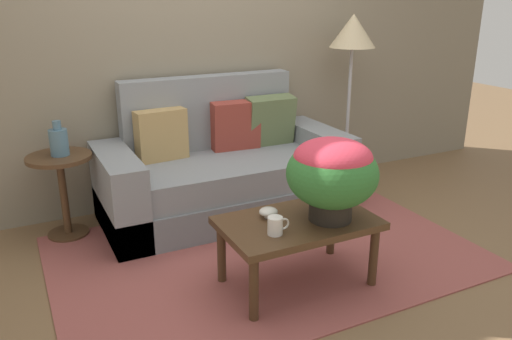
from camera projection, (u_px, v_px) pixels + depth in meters
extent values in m
plane|color=brown|center=(259.00, 248.00, 3.61)|extent=(14.00, 14.00, 0.00)
cube|color=gray|center=(193.00, 20.00, 4.12)|extent=(6.40, 0.12, 2.98)
cube|color=#994C47|center=(265.00, 253.00, 3.53)|extent=(2.78, 1.88, 0.01)
cube|color=slate|center=(227.00, 199.00, 4.12)|extent=(1.93, 0.88, 0.26)
cube|color=gray|center=(227.00, 172.00, 4.03)|extent=(1.44, 0.79, 0.21)
cube|color=gray|center=(208.00, 126.00, 4.26)|extent=(1.44, 0.16, 0.83)
cube|color=gray|center=(119.00, 195.00, 3.71)|extent=(0.25, 0.88, 0.62)
cube|color=gray|center=(316.00, 163.00, 4.42)|extent=(0.25, 0.88, 0.62)
cube|color=#607047|center=(270.00, 121.00, 4.32)|extent=(0.41, 0.22, 0.43)
cube|color=#93382D|center=(236.00, 125.00, 4.20)|extent=(0.41, 0.19, 0.40)
cube|color=tan|center=(161.00, 135.00, 3.94)|extent=(0.40, 0.19, 0.39)
cylinder|color=#442D1B|center=(254.00, 290.00, 2.75)|extent=(0.05, 0.05, 0.39)
cylinder|color=#442D1B|center=(374.00, 257.00, 3.09)|extent=(0.05, 0.05, 0.39)
cylinder|color=#442D1B|center=(221.00, 254.00, 3.13)|extent=(0.05, 0.05, 0.39)
cylinder|color=#442D1B|center=(331.00, 228.00, 3.46)|extent=(0.05, 0.05, 0.39)
cube|color=#4C331E|center=(298.00, 223.00, 3.04)|extent=(0.92, 0.56, 0.04)
cylinder|color=#4C331E|center=(69.00, 233.00, 3.80)|extent=(0.29, 0.29, 0.03)
cylinder|color=#4C331E|center=(64.00, 197.00, 3.70)|extent=(0.05, 0.05, 0.56)
cylinder|color=#4C331E|center=(59.00, 157.00, 3.60)|extent=(0.45, 0.45, 0.03)
cylinder|color=#B2B2B7|center=(344.00, 181.00, 4.85)|extent=(0.31, 0.31, 0.03)
cylinder|color=#B2B2B7|center=(348.00, 116.00, 4.64)|extent=(0.03, 0.03, 1.22)
cone|color=#C6B289|center=(353.00, 31.00, 4.40)|extent=(0.40, 0.40, 0.28)
cylinder|color=black|center=(330.00, 207.00, 3.01)|extent=(0.25, 0.25, 0.16)
ellipsoid|color=#337533|center=(332.00, 174.00, 2.94)|extent=(0.53, 0.53, 0.39)
ellipsoid|color=#DB384C|center=(333.00, 157.00, 2.91)|extent=(0.45, 0.45, 0.22)
cylinder|color=white|center=(275.00, 226.00, 2.83)|extent=(0.08, 0.08, 0.10)
torus|color=white|center=(284.00, 224.00, 2.86)|extent=(0.07, 0.01, 0.07)
cylinder|color=silver|center=(268.00, 216.00, 3.06)|extent=(0.05, 0.05, 0.02)
ellipsoid|color=silver|center=(268.00, 212.00, 3.05)|extent=(0.11, 0.11, 0.05)
cylinder|color=slate|center=(59.00, 142.00, 3.58)|extent=(0.13, 0.13, 0.19)
cylinder|color=slate|center=(57.00, 125.00, 3.53)|extent=(0.06, 0.06, 0.06)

